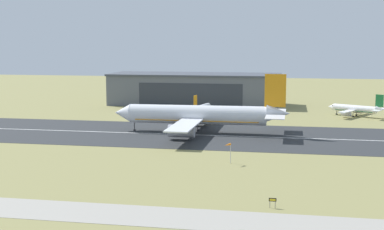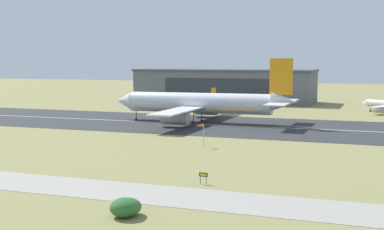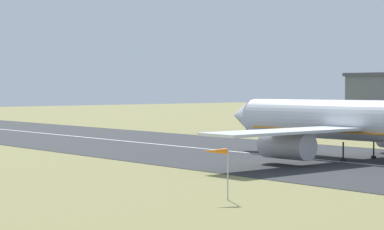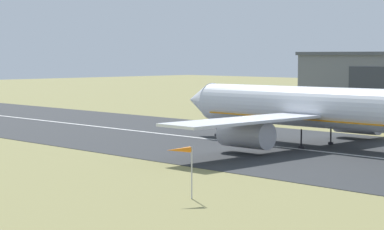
{
  "view_description": "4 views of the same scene",
  "coord_description": "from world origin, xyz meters",
  "px_view_note": "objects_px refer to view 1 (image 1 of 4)",
  "views": [
    {
      "loc": [
        9.32,
        -62.23,
        30.53
      ],
      "look_at": [
        -18.99,
        90.88,
        9.08
      ],
      "focal_mm": 50.0,
      "sensor_mm": 36.0,
      "label": 1
    },
    {
      "loc": [
        33.48,
        -45.37,
        20.15
      ],
      "look_at": [
        -15.86,
        91.27,
        4.7
      ],
      "focal_mm": 50.0,
      "sensor_mm": 36.0,
      "label": 2
    },
    {
      "loc": [
        49.62,
        18.19,
        11.43
      ],
      "look_at": [
        -24.65,
        81.31,
        7.72
      ],
      "focal_mm": 70.0,
      "sensor_mm": 36.0,
      "label": 3
    },
    {
      "loc": [
        47.24,
        18.19,
        14.24
      ],
      "look_at": [
        -21.75,
        85.76,
        6.49
      ],
      "focal_mm": 70.0,
      "sensor_mm": 36.0,
      "label": 4
    }
  ],
  "objects_px": {
    "windsock_pole": "(228,146)",
    "runway_sign": "(273,201)",
    "airplane_landing": "(198,115)",
    "airplane_parked_centre": "(355,109)",
    "airplane_parked_east": "(202,108)"
  },
  "relations": [
    {
      "from": "airplane_parked_east",
      "to": "runway_sign",
      "type": "height_order",
      "value": "airplane_parked_east"
    },
    {
      "from": "airplane_parked_east",
      "to": "windsock_pole",
      "type": "relative_size",
      "value": 3.57
    },
    {
      "from": "airplane_parked_centre",
      "to": "windsock_pole",
      "type": "height_order",
      "value": "airplane_parked_centre"
    },
    {
      "from": "airplane_landing",
      "to": "airplane_parked_centre",
      "type": "relative_size",
      "value": 2.48
    },
    {
      "from": "windsock_pole",
      "to": "airplane_parked_centre",
      "type": "bearing_deg",
      "value": 66.46
    },
    {
      "from": "airplane_parked_centre",
      "to": "runway_sign",
      "type": "height_order",
      "value": "airplane_parked_centre"
    },
    {
      "from": "airplane_parked_east",
      "to": "windsock_pole",
      "type": "height_order",
      "value": "airplane_parked_east"
    },
    {
      "from": "airplane_parked_centre",
      "to": "runway_sign",
      "type": "xyz_separation_m",
      "value": [
        -29.18,
        -129.29,
        -1.69
      ]
    },
    {
      "from": "windsock_pole",
      "to": "runway_sign",
      "type": "relative_size",
      "value": 2.8
    },
    {
      "from": "runway_sign",
      "to": "airplane_parked_east",
      "type": "bearing_deg",
      "value": 105.22
    },
    {
      "from": "airplane_parked_centre",
      "to": "windsock_pole",
      "type": "bearing_deg",
      "value": -113.54
    },
    {
      "from": "runway_sign",
      "to": "airplane_parked_centre",
      "type": "bearing_deg",
      "value": 77.28
    },
    {
      "from": "airplane_landing",
      "to": "airplane_parked_centre",
      "type": "height_order",
      "value": "airplane_landing"
    },
    {
      "from": "airplane_parked_centre",
      "to": "runway_sign",
      "type": "distance_m",
      "value": 132.55
    },
    {
      "from": "airplane_landing",
      "to": "windsock_pole",
      "type": "relative_size",
      "value": 11.38
    }
  ]
}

